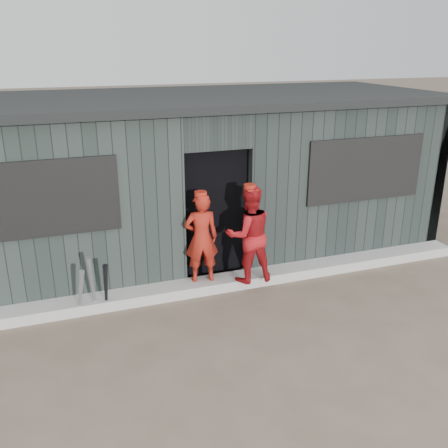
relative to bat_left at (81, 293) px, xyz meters
name	(u,v)px	position (x,y,z in m)	size (l,w,h in m)	color
ground	(276,356)	(2.03, -1.61, -0.36)	(80.00, 80.00, 0.00)	brown
curb	(224,283)	(2.03, 0.21, -0.29)	(8.00, 0.36, 0.15)	#ACACA7
bat_left	(81,293)	(0.00, 0.00, 0.00)	(0.07, 0.07, 0.75)	#94949C
bat_mid	(92,284)	(0.16, 0.07, 0.06)	(0.07, 0.07, 0.86)	gray
bat_right	(106,287)	(0.33, 0.02, 0.02)	(0.07, 0.07, 0.78)	black
player_red_left	(201,238)	(1.71, 0.25, 0.44)	(0.48, 0.31, 1.31)	#A01F13
player_red_right	(249,234)	(2.35, 0.04, 0.49)	(0.68, 0.53, 1.41)	#A81419
player_grey_back	(248,233)	(2.62, 0.73, 0.22)	(0.57, 0.37, 1.17)	beige
dugout	(190,176)	(2.03, 1.89, 0.92)	(8.30, 3.30, 2.62)	black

